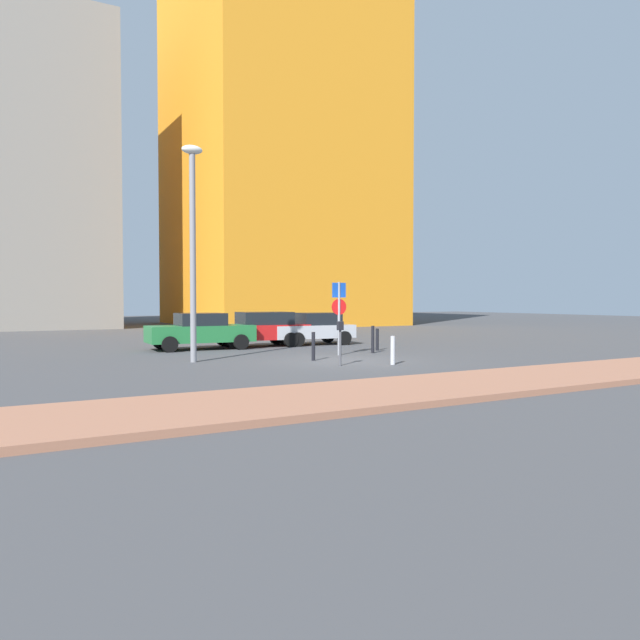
{
  "coord_description": "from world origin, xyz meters",
  "views": [
    {
      "loc": [
        -10.71,
        -17.29,
        2.1
      ],
      "look_at": [
        0.9,
        3.22,
        1.28
      ],
      "focal_mm": 33.72,
      "sensor_mm": 36.0,
      "label": 1
    }
  ],
  "objects_px": {
    "traffic_bollard_near": "(393,350)",
    "parked_car_green": "(200,331)",
    "parking_meter": "(340,337)",
    "traffic_bollard_edge": "(377,339)",
    "parked_car_red": "(261,328)",
    "parked_car_silver": "(312,328)",
    "traffic_bollard_far": "(313,346)",
    "street_lamp": "(193,235)",
    "traffic_bollard_mid": "(373,339)",
    "parking_sign_post": "(339,309)"
  },
  "relations": [
    {
      "from": "traffic_bollard_near",
      "to": "parked_car_green",
      "type": "bearing_deg",
      "value": 111.86
    },
    {
      "from": "parking_meter",
      "to": "traffic_bollard_edge",
      "type": "relative_size",
      "value": 1.56
    },
    {
      "from": "parked_car_green",
      "to": "traffic_bollard_edge",
      "type": "height_order",
      "value": "parked_car_green"
    },
    {
      "from": "parked_car_red",
      "to": "traffic_bollard_near",
      "type": "bearing_deg",
      "value": -85.85
    },
    {
      "from": "parked_car_green",
      "to": "parked_car_silver",
      "type": "relative_size",
      "value": 1.1
    },
    {
      "from": "parked_car_red",
      "to": "parking_meter",
      "type": "height_order",
      "value": "parked_car_red"
    },
    {
      "from": "parked_car_red",
      "to": "traffic_bollard_near",
      "type": "distance_m",
      "value": 8.93
    },
    {
      "from": "parked_car_green",
      "to": "parked_car_red",
      "type": "relative_size",
      "value": 1.02
    },
    {
      "from": "parked_car_red",
      "to": "traffic_bollard_far",
      "type": "distance_m",
      "value": 6.61
    },
    {
      "from": "street_lamp",
      "to": "traffic_bollard_mid",
      "type": "relative_size",
      "value": 6.73
    },
    {
      "from": "parking_meter",
      "to": "traffic_bollard_edge",
      "type": "height_order",
      "value": "parking_meter"
    },
    {
      "from": "parked_car_green",
      "to": "parked_car_silver",
      "type": "bearing_deg",
      "value": -0.15
    },
    {
      "from": "parked_car_red",
      "to": "traffic_bollard_far",
      "type": "xyz_separation_m",
      "value": [
        -0.96,
        -6.53,
        -0.31
      ]
    },
    {
      "from": "traffic_bollard_edge",
      "to": "traffic_bollard_far",
      "type": "bearing_deg",
      "value": -151.81
    },
    {
      "from": "parking_meter",
      "to": "traffic_bollard_near",
      "type": "bearing_deg",
      "value": -20.36
    },
    {
      "from": "parked_car_red",
      "to": "parking_meter",
      "type": "xyz_separation_m",
      "value": [
        -0.97,
        -8.3,
        0.11
      ]
    },
    {
      "from": "street_lamp",
      "to": "traffic_bollard_edge",
      "type": "height_order",
      "value": "street_lamp"
    },
    {
      "from": "parking_sign_post",
      "to": "traffic_bollard_edge",
      "type": "bearing_deg",
      "value": 22.6
    },
    {
      "from": "parking_sign_post",
      "to": "traffic_bollard_far",
      "type": "distance_m",
      "value": 2.51
    },
    {
      "from": "parking_sign_post",
      "to": "traffic_bollard_edge",
      "type": "relative_size",
      "value": 3.06
    },
    {
      "from": "parked_car_red",
      "to": "parking_sign_post",
      "type": "height_order",
      "value": "parking_sign_post"
    },
    {
      "from": "parked_car_red",
      "to": "parking_meter",
      "type": "bearing_deg",
      "value": -96.66
    },
    {
      "from": "street_lamp",
      "to": "traffic_bollard_edge",
      "type": "distance_m",
      "value": 8.85
    },
    {
      "from": "parked_car_green",
      "to": "traffic_bollard_far",
      "type": "xyz_separation_m",
      "value": [
        1.89,
        -6.36,
        -0.29
      ]
    },
    {
      "from": "parked_car_green",
      "to": "traffic_bollard_edge",
      "type": "xyz_separation_m",
      "value": [
        6.14,
        -4.09,
        -0.33
      ]
    },
    {
      "from": "parking_meter",
      "to": "traffic_bollard_mid",
      "type": "height_order",
      "value": "parking_meter"
    },
    {
      "from": "parking_meter",
      "to": "parked_car_red",
      "type": "bearing_deg",
      "value": 83.34
    },
    {
      "from": "parked_car_silver",
      "to": "traffic_bollard_near",
      "type": "relative_size",
      "value": 4.37
    },
    {
      "from": "street_lamp",
      "to": "parked_car_silver",
      "type": "bearing_deg",
      "value": 33.95
    },
    {
      "from": "parked_car_silver",
      "to": "street_lamp",
      "type": "height_order",
      "value": "street_lamp"
    },
    {
      "from": "parked_car_red",
      "to": "traffic_bollard_mid",
      "type": "height_order",
      "value": "parked_car_red"
    },
    {
      "from": "parked_car_green",
      "to": "traffic_bollard_edge",
      "type": "distance_m",
      "value": 7.38
    },
    {
      "from": "parked_car_red",
      "to": "street_lamp",
      "type": "distance_m",
      "value": 7.66
    },
    {
      "from": "parked_car_red",
      "to": "parked_car_silver",
      "type": "distance_m",
      "value": 2.48
    },
    {
      "from": "parked_car_silver",
      "to": "traffic_bollard_mid",
      "type": "distance_m",
      "value": 4.99
    },
    {
      "from": "parked_car_red",
      "to": "traffic_bollard_edge",
      "type": "distance_m",
      "value": 5.39
    },
    {
      "from": "traffic_bollard_edge",
      "to": "parking_sign_post",
      "type": "bearing_deg",
      "value": -157.4
    },
    {
      "from": "parked_car_silver",
      "to": "traffic_bollard_far",
      "type": "bearing_deg",
      "value": -118.42
    },
    {
      "from": "parking_meter",
      "to": "traffic_bollard_far",
      "type": "distance_m",
      "value": 1.82
    },
    {
      "from": "parked_car_green",
      "to": "parked_car_silver",
      "type": "height_order",
      "value": "parked_car_green"
    },
    {
      "from": "parked_car_green",
      "to": "parking_meter",
      "type": "bearing_deg",
      "value": -76.93
    },
    {
      "from": "parked_car_green",
      "to": "street_lamp",
      "type": "distance_m",
      "value": 6.21
    },
    {
      "from": "street_lamp",
      "to": "traffic_bollard_near",
      "type": "xyz_separation_m",
      "value": [
        5.34,
        -3.89,
        -3.75
      ]
    },
    {
      "from": "traffic_bollard_far",
      "to": "parked_car_red",
      "type": "bearing_deg",
      "value": 81.6
    },
    {
      "from": "parked_car_red",
      "to": "traffic_bollard_near",
      "type": "height_order",
      "value": "parked_car_red"
    },
    {
      "from": "parking_sign_post",
      "to": "street_lamp",
      "type": "distance_m",
      "value": 6.06
    },
    {
      "from": "traffic_bollard_edge",
      "to": "parked_car_red",
      "type": "bearing_deg",
      "value": 127.67
    },
    {
      "from": "parked_car_green",
      "to": "parking_sign_post",
      "type": "bearing_deg",
      "value": -54.23
    },
    {
      "from": "parked_car_silver",
      "to": "traffic_bollard_edge",
      "type": "distance_m",
      "value": 4.16
    },
    {
      "from": "parked_car_green",
      "to": "parking_meter",
      "type": "relative_size",
      "value": 3.15
    }
  ]
}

